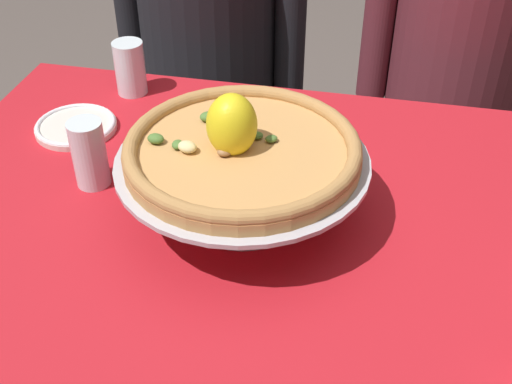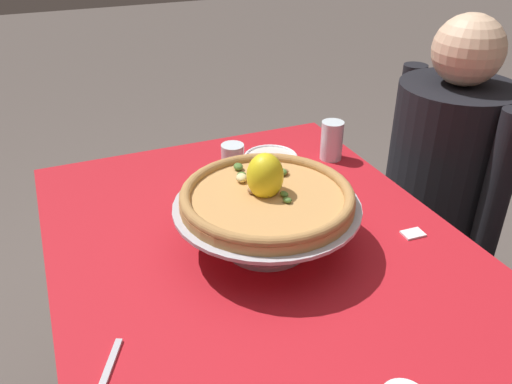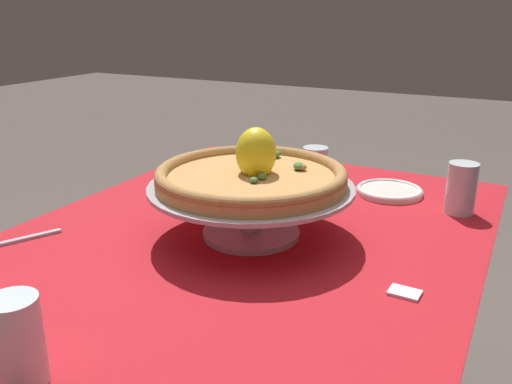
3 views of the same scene
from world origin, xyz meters
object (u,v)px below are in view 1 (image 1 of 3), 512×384
Objects in this scene: water_glass_back_left at (130,71)px; sugar_packet at (324,117)px; pizza_stand at (243,175)px; water_glass_side_left at (90,158)px; diner_right at (449,92)px; diner_left at (211,83)px; side_plate at (76,126)px; pizza at (241,147)px.

water_glass_back_left reaches higher than sugar_packet.
pizza_stand is 3.28× the size of water_glass_side_left.
diner_right is at bearing 57.78° from sugar_packet.
diner_right is at bearing 64.10° from pizza_stand.
water_glass_back_left is at bearing -148.70° from diner_right.
sugar_packet is at bearing -49.00° from diner_left.
diner_left is (0.12, 0.56, -0.18)m from side_plate.
side_plate is (-0.38, 0.18, -0.12)m from pizza.
pizza is 0.44m from side_plate.
pizza_stand is 3.52× the size of water_glass_back_left.
side_plate is (-0.38, 0.18, -0.07)m from pizza_stand.
diner_left is (0.06, 0.39, -0.23)m from water_glass_back_left.
water_glass_side_left reaches higher than pizza_stand.
diner_right is (0.38, 0.79, -0.23)m from pizza_stand.
pizza_stand is at bearing -105.99° from sugar_packet.
pizza_stand reaches higher than sugar_packet.
water_glass_back_left reaches higher than pizza_stand.
side_plate is at bearing -141.81° from diner_right.
pizza is 2.33× the size of side_plate.
water_glass_side_left is 0.75m from diner_left.
diner_left is (0.01, 0.72, -0.23)m from water_glass_side_left.
water_glass_side_left is 0.20m from side_plate.
diner_left is at bearing -176.28° from diner_right.
diner_left is at bearing 77.93° from side_plate.
pizza is at bearing -106.33° from sugar_packet.
water_glass_side_left is at bearing -140.74° from sugar_packet.
diner_left is at bearing 88.90° from water_glass_side_left.
pizza_stand is 0.28m from water_glass_side_left.
pizza_stand is 0.05m from pizza.
diner_right is (0.66, 0.76, -0.20)m from water_glass_side_left.
diner_left is (-0.26, 0.74, -0.31)m from pizza.
side_plate is 0.99m from diner_right.
diner_left is 0.95× the size of diner_right.
pizza_stand is 8.14× the size of sugar_packet.
pizza reaches higher than pizza_stand.
side_plate is 0.14× the size of diner_left.
water_glass_back_left is at bearing 132.89° from pizza_stand.
diner_left is at bearing 80.65° from water_glass_back_left.
pizza_stand is 0.83m from diner_left.
side_plate is 0.50m from sugar_packet.
water_glass_side_left is (-0.28, 0.03, -0.02)m from pizza_stand.
diner_right reaches higher than pizza_stand.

